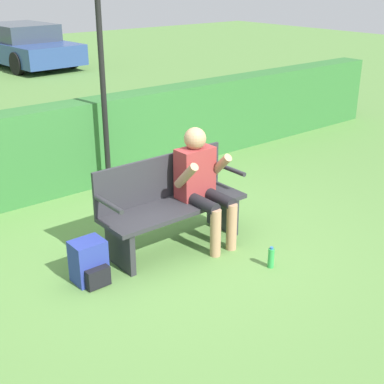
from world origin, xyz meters
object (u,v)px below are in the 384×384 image
at_px(park_bench, 170,204).
at_px(water_bottle, 271,258).
at_px(person_seated, 202,180).
at_px(backpack, 90,263).
at_px(signpost, 102,75).
at_px(parked_car, 22,46).

xyz_separation_m(park_bench, water_bottle, (0.47, -1.00, -0.37)).
xyz_separation_m(person_seated, backpack, (-1.34, 0.02, -0.50)).
distance_m(signpost, parked_car, 11.04).
bearing_deg(park_bench, water_bottle, -64.98).
bearing_deg(park_bench, parked_car, 73.97).
xyz_separation_m(park_bench, signpost, (0.26, 1.70, 1.06)).
relative_size(park_bench, backpack, 3.87).
bearing_deg(backpack, water_bottle, -30.84).
height_order(person_seated, signpost, signpost).
bearing_deg(parked_car, water_bottle, 163.22).
bearing_deg(person_seated, park_bench, 157.92).
bearing_deg(water_bottle, signpost, 94.31).
bearing_deg(backpack, person_seated, -0.70).
relative_size(backpack, water_bottle, 1.84).
bearing_deg(signpost, person_seated, -88.48).
bearing_deg(water_bottle, park_bench, 115.02).
xyz_separation_m(park_bench, parked_car, (3.51, 12.22, 0.13)).
xyz_separation_m(water_bottle, parked_car, (3.04, 13.22, 0.50)).
distance_m(park_bench, person_seated, 0.40).
bearing_deg(person_seated, backpack, 179.30).
bearing_deg(water_bottle, person_seated, 100.05).
xyz_separation_m(person_seated, parked_car, (3.20, 12.34, -0.09)).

